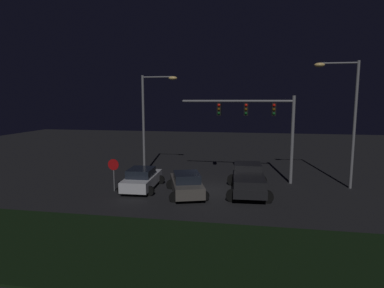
{
  "coord_description": "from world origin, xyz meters",
  "views": [
    {
      "loc": [
        2.47,
        -21.28,
        6.18
      ],
      "look_at": [
        -1.33,
        0.36,
        3.15
      ],
      "focal_mm": 29.88,
      "sensor_mm": 36.0,
      "label": 1
    }
  ],
  "objects": [
    {
      "name": "street_lamp_left",
      "position": [
        -5.48,
        4.14,
        5.18
      ],
      "size": [
        2.99,
        0.44,
        8.17
      ],
      "color": "slate",
      "rests_on": "ground_plane"
    },
    {
      "name": "pickup_truck",
      "position": [
        2.57,
        -0.12,
        1.0
      ],
      "size": [
        3.04,
        5.49,
        1.8
      ],
      "rotation": [
        0.0,
        0.0,
        1.62
      ],
      "color": "black",
      "rests_on": "ground_plane"
    },
    {
      "name": "grass_median",
      "position": [
        0.0,
        -9.36,
        0.05
      ],
      "size": [
        27.52,
        6.56,
        0.1
      ],
      "primitive_type": "cube",
      "color": "black",
      "rests_on": "ground_plane"
    },
    {
      "name": "ground_plane",
      "position": [
        0.0,
        0.0,
        0.0
      ],
      "size": [
        80.0,
        80.0,
        0.0
      ],
      "primitive_type": "plane",
      "color": "black"
    },
    {
      "name": "traffic_signal_gantry",
      "position": [
        3.26,
        2.88,
        4.9
      ],
      "size": [
        8.32,
        0.56,
        6.5
      ],
      "color": "slate",
      "rests_on": "ground_plane"
    },
    {
      "name": "car_sedan",
      "position": [
        -1.41,
        -1.31,
        0.74
      ],
      "size": [
        3.3,
        4.74,
        1.51
      ],
      "rotation": [
        0.0,
        0.0,
        1.88
      ],
      "color": "#514C47",
      "rests_on": "ground_plane"
    },
    {
      "name": "stop_sign",
      "position": [
        -6.43,
        -1.34,
        1.56
      ],
      "size": [
        0.76,
        0.08,
        2.23
      ],
      "color": "slate",
      "rests_on": "ground_plane"
    },
    {
      "name": "street_lamp_right",
      "position": [
        9.11,
        2.23,
        5.52
      ],
      "size": [
        2.94,
        0.44,
        8.81
      ],
      "color": "slate",
      "rests_on": "ground_plane"
    },
    {
      "name": "car_sedan_far",
      "position": [
        -4.72,
        -0.52,
        0.74
      ],
      "size": [
        2.58,
        4.46,
        1.51
      ],
      "rotation": [
        0.0,
        0.0,
        1.61
      ],
      "color": "silver",
      "rests_on": "ground_plane"
    }
  ]
}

